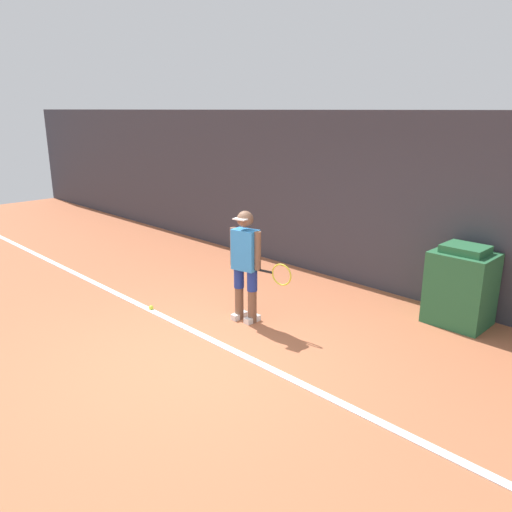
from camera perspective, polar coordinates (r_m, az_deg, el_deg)
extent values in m
plane|color=#B76642|center=(5.99, -6.20, -11.54)|extent=(24.00, 24.00, 0.00)
cube|color=#383842|center=(8.09, 13.41, 6.00)|extent=(24.00, 0.10, 2.79)
cube|color=white|center=(6.20, -3.44, -10.37)|extent=(21.60, 0.10, 0.01)
cylinder|color=brown|center=(6.91, -1.93, -5.39)|extent=(0.12, 0.12, 0.46)
cylinder|color=navy|center=(6.79, -1.96, -2.49)|extent=(0.14, 0.14, 0.28)
cube|color=white|center=(6.99, -1.92, -6.82)|extent=(0.10, 0.24, 0.08)
cylinder|color=brown|center=(6.79, -0.43, -5.78)|extent=(0.12, 0.12, 0.46)
cylinder|color=navy|center=(6.66, -0.44, -2.84)|extent=(0.14, 0.14, 0.28)
cube|color=white|center=(6.87, -0.43, -7.24)|extent=(0.10, 0.24, 0.08)
cube|color=#338CE0|center=(6.60, -1.23, 0.72)|extent=(0.37, 0.26, 0.55)
sphere|color=brown|center=(6.50, -1.25, 4.23)|extent=(0.22, 0.22, 0.22)
cube|color=white|center=(6.42, -1.78, 4.24)|extent=(0.20, 0.15, 0.02)
cylinder|color=brown|center=(6.71, -2.60, 1.11)|extent=(0.09, 0.09, 0.51)
cylinder|color=brown|center=(6.49, 0.18, 0.59)|extent=(0.09, 0.09, 0.51)
cylinder|color=black|center=(6.50, 1.03, -1.75)|extent=(0.24, 0.07, 0.03)
torus|color=yellow|center=(6.37, 2.94, -2.15)|extent=(0.29, 0.07, 0.29)
sphere|color=#D1E533|center=(7.42, -11.90, -5.81)|extent=(0.07, 0.07, 0.07)
cube|color=#28663D|center=(7.22, 22.35, -3.45)|extent=(0.77, 0.65, 0.99)
cube|color=#28663D|center=(7.06, 22.82, 0.73)|extent=(0.54, 0.46, 0.10)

